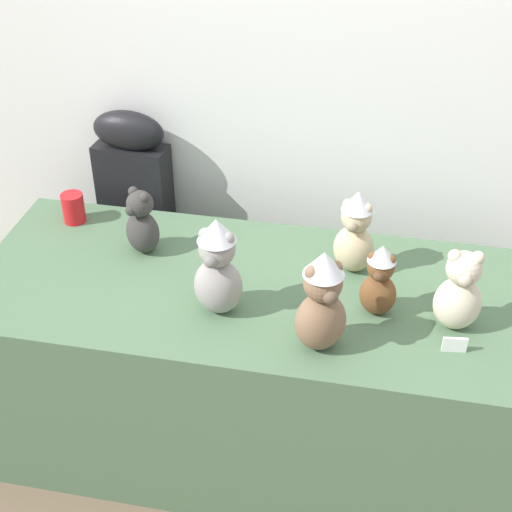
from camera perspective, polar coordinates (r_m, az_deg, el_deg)
ground_plane at (r=2.71m, az=-1.09°, el=-17.57°), size 10.00×10.00×0.00m
wall_back at (r=2.65m, az=2.79°, el=16.30°), size 7.00×0.08×2.60m
display_table at (r=2.61m, az=0.00°, el=-8.54°), size 1.85×0.76×0.71m
instrument_case at (r=3.02m, az=-8.97°, el=2.02°), size 0.29×0.14×1.04m
teddy_bear_cream at (r=2.23m, az=15.37°, el=-2.73°), size 0.15×0.13×0.27m
teddy_bear_ash at (r=2.19m, az=-2.97°, el=-0.90°), size 0.16×0.14×0.33m
teddy_bear_mocha at (r=2.06m, az=5.08°, el=-3.57°), size 0.19×0.19×0.33m
teddy_bear_chestnut at (r=2.23m, az=9.46°, el=-1.90°), size 0.12×0.11×0.25m
teddy_bear_charcoal at (r=2.51m, az=-8.78°, el=2.50°), size 0.16×0.15×0.24m
teddy_bear_sand at (r=2.39m, az=7.62°, el=1.78°), size 0.15×0.14×0.29m
party_cup_red at (r=2.75m, az=-13.87°, el=3.62°), size 0.08×0.08×0.11m
name_card_front_left at (r=2.20m, az=15.03°, el=-6.61°), size 0.07×0.02×0.05m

